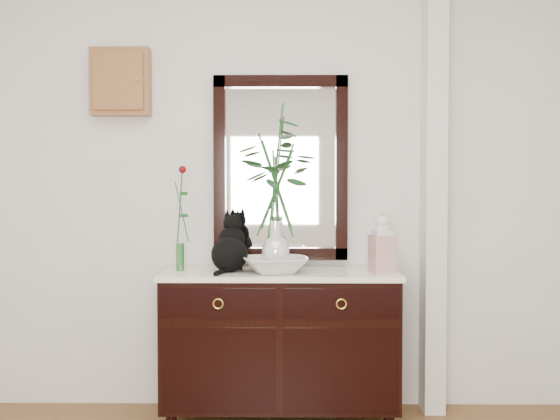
{
  "coord_description": "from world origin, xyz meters",
  "views": [
    {
      "loc": [
        0.14,
        -1.96,
        1.33
      ],
      "look_at": [
        0.1,
        1.63,
        1.2
      ],
      "focal_mm": 42.0,
      "sensor_mm": 36.0,
      "label": 1
    }
  ],
  "objects_px": {
    "sideboard": "(280,337)",
    "ginger_jar": "(382,243)",
    "lotus_bowl": "(276,265)",
    "cat": "(230,242)"
  },
  "relations": [
    {
      "from": "sideboard",
      "to": "ginger_jar",
      "type": "xyz_separation_m",
      "value": [
        0.57,
        -0.04,
        0.54
      ]
    },
    {
      "from": "ginger_jar",
      "to": "lotus_bowl",
      "type": "bearing_deg",
      "value": -176.67
    },
    {
      "from": "cat",
      "to": "ginger_jar",
      "type": "bearing_deg",
      "value": 9.3
    },
    {
      "from": "cat",
      "to": "ginger_jar",
      "type": "distance_m",
      "value": 0.86
    },
    {
      "from": "sideboard",
      "to": "lotus_bowl",
      "type": "bearing_deg",
      "value": -108.14
    },
    {
      "from": "ginger_jar",
      "to": "sideboard",
      "type": "bearing_deg",
      "value": 175.93
    },
    {
      "from": "lotus_bowl",
      "to": "cat",
      "type": "bearing_deg",
      "value": 167.45
    },
    {
      "from": "sideboard",
      "to": "lotus_bowl",
      "type": "relative_size",
      "value": 3.7
    },
    {
      "from": "lotus_bowl",
      "to": "ginger_jar",
      "type": "distance_m",
      "value": 0.61
    },
    {
      "from": "ginger_jar",
      "to": "cat",
      "type": "bearing_deg",
      "value": 178.43
    }
  ]
}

